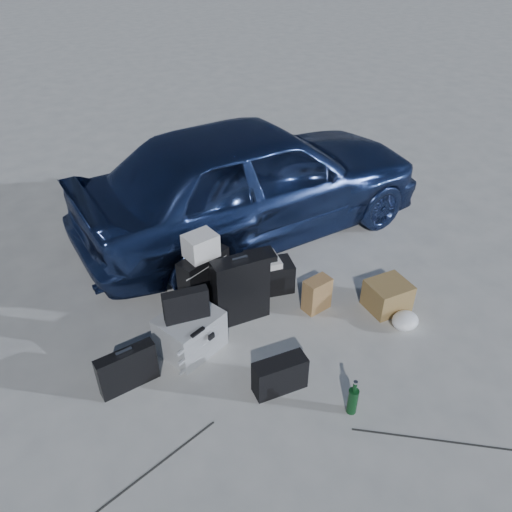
{
  "coord_description": "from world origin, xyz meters",
  "views": [
    {
      "loc": [
        -1.42,
        -2.5,
        3.19
      ],
      "look_at": [
        0.23,
        0.85,
        0.59
      ],
      "focal_mm": 35.0,
      "sensor_mm": 36.0,
      "label": 1
    }
  ],
  "objects_px": {
    "pelican_case": "(190,332)",
    "duffel_bag": "(261,278)",
    "briefcase": "(128,369)",
    "cardboard_box": "(387,296)",
    "suitcase_right": "(205,282)",
    "green_bottle": "(353,397)",
    "suitcase_left": "(241,289)",
    "car": "(254,179)"
  },
  "relations": [
    {
      "from": "pelican_case",
      "to": "duffel_bag",
      "type": "distance_m",
      "value": 1.02
    },
    {
      "from": "briefcase",
      "to": "cardboard_box",
      "type": "distance_m",
      "value": 2.49
    },
    {
      "from": "suitcase_right",
      "to": "green_bottle",
      "type": "distance_m",
      "value": 1.74
    },
    {
      "from": "duffel_bag",
      "to": "green_bottle",
      "type": "relative_size",
      "value": 1.97
    },
    {
      "from": "cardboard_box",
      "to": "green_bottle",
      "type": "distance_m",
      "value": 1.34
    },
    {
      "from": "pelican_case",
      "to": "suitcase_left",
      "type": "height_order",
      "value": "suitcase_left"
    },
    {
      "from": "briefcase",
      "to": "cardboard_box",
      "type": "height_order",
      "value": "briefcase"
    },
    {
      "from": "car",
      "to": "duffel_bag",
      "type": "height_order",
      "value": "car"
    },
    {
      "from": "duffel_bag",
      "to": "suitcase_right",
      "type": "bearing_deg",
      "value": -169.66
    },
    {
      "from": "pelican_case",
      "to": "green_bottle",
      "type": "xyz_separation_m",
      "value": [
        0.87,
        -1.18,
        -0.02
      ]
    },
    {
      "from": "pelican_case",
      "to": "duffel_bag",
      "type": "relative_size",
      "value": 0.8
    },
    {
      "from": "pelican_case",
      "to": "duffel_bag",
      "type": "height_order",
      "value": "pelican_case"
    },
    {
      "from": "duffel_bag",
      "to": "pelican_case",
      "type": "bearing_deg",
      "value": -142.64
    },
    {
      "from": "pelican_case",
      "to": "cardboard_box",
      "type": "xyz_separation_m",
      "value": [
        1.89,
        -0.31,
        -0.04
      ]
    },
    {
      "from": "briefcase",
      "to": "green_bottle",
      "type": "relative_size",
      "value": 1.5
    },
    {
      "from": "car",
      "to": "duffel_bag",
      "type": "xyz_separation_m",
      "value": [
        -0.44,
        -1.06,
        -0.54
      ]
    },
    {
      "from": "car",
      "to": "suitcase_right",
      "type": "distance_m",
      "value": 1.53
    },
    {
      "from": "briefcase",
      "to": "suitcase_right",
      "type": "xyz_separation_m",
      "value": [
        0.91,
        0.64,
        0.12
      ]
    },
    {
      "from": "car",
      "to": "cardboard_box",
      "type": "height_order",
      "value": "car"
    },
    {
      "from": "cardboard_box",
      "to": "green_bottle",
      "type": "relative_size",
      "value": 1.19
    },
    {
      "from": "briefcase",
      "to": "suitcase_left",
      "type": "height_order",
      "value": "suitcase_left"
    },
    {
      "from": "car",
      "to": "green_bottle",
      "type": "bearing_deg",
      "value": 164.51
    },
    {
      "from": "cardboard_box",
      "to": "green_bottle",
      "type": "height_order",
      "value": "green_bottle"
    },
    {
      "from": "suitcase_right",
      "to": "cardboard_box",
      "type": "distance_m",
      "value": 1.76
    },
    {
      "from": "cardboard_box",
      "to": "duffel_bag",
      "type": "bearing_deg",
      "value": 141.83
    },
    {
      "from": "briefcase",
      "to": "suitcase_left",
      "type": "bearing_deg",
      "value": 9.02
    },
    {
      "from": "suitcase_right",
      "to": "green_bottle",
      "type": "relative_size",
      "value": 1.91
    },
    {
      "from": "car",
      "to": "duffel_bag",
      "type": "relative_size",
      "value": 6.45
    },
    {
      "from": "duffel_bag",
      "to": "cardboard_box",
      "type": "relative_size",
      "value": 1.66
    },
    {
      "from": "suitcase_right",
      "to": "green_bottle",
      "type": "xyz_separation_m",
      "value": [
        0.55,
        -1.64,
        -0.15
      ]
    },
    {
      "from": "cardboard_box",
      "to": "suitcase_left",
      "type": "bearing_deg",
      "value": 159.66
    },
    {
      "from": "car",
      "to": "duffel_bag",
      "type": "distance_m",
      "value": 1.27
    },
    {
      "from": "briefcase",
      "to": "suitcase_right",
      "type": "height_order",
      "value": "suitcase_right"
    },
    {
      "from": "pelican_case",
      "to": "green_bottle",
      "type": "distance_m",
      "value": 1.47
    },
    {
      "from": "suitcase_right",
      "to": "pelican_case",
      "type": "bearing_deg",
      "value": -148.43
    },
    {
      "from": "suitcase_right",
      "to": "duffel_bag",
      "type": "distance_m",
      "value": 0.61
    },
    {
      "from": "suitcase_left",
      "to": "green_bottle",
      "type": "distance_m",
      "value": 1.41
    },
    {
      "from": "pelican_case",
      "to": "green_bottle",
      "type": "height_order",
      "value": "pelican_case"
    },
    {
      "from": "cardboard_box",
      "to": "car",
      "type": "bearing_deg",
      "value": 106.4
    },
    {
      "from": "pelican_case",
      "to": "briefcase",
      "type": "bearing_deg",
      "value": 173.18
    },
    {
      "from": "suitcase_left",
      "to": "cardboard_box",
      "type": "distance_m",
      "value": 1.43
    },
    {
      "from": "pelican_case",
      "to": "cardboard_box",
      "type": "bearing_deg",
      "value": -32.98
    }
  ]
}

